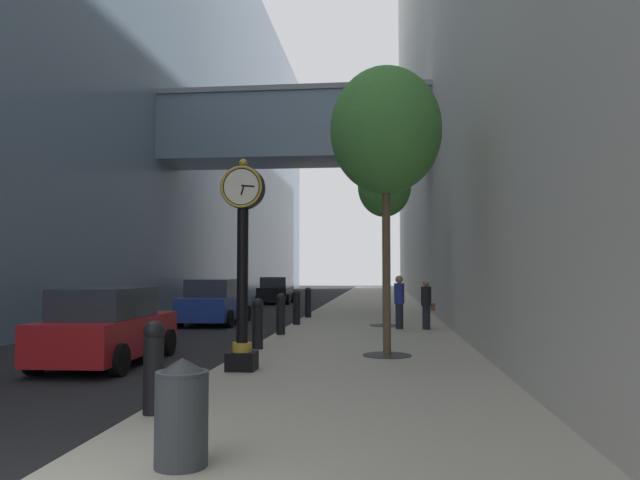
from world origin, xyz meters
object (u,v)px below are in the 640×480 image
at_px(bollard_sixth, 308,302).
at_px(pedestrian_walking, 426,303).
at_px(street_tree_near, 386,132).
at_px(street_tree_mid_near, 384,188).
at_px(bollard_nearest, 154,365).
at_px(pedestrian_by_clock, 399,300).
at_px(car_red_far, 108,327).
at_px(car_black_mid, 276,291).
at_px(trash_bin, 182,410).
at_px(bollard_fifth, 297,306).
at_px(bollard_third, 258,322).
at_px(bollard_fourth, 281,313).
at_px(car_blue_near, 215,302).
at_px(street_clock, 243,254).

relative_size(bollard_sixth, pedestrian_walking, 0.76).
bearing_deg(street_tree_near, street_tree_mid_near, 90.00).
height_order(bollard_nearest, street_tree_near, street_tree_near).
xyz_separation_m(bollard_sixth, pedestrian_walking, (4.51, -4.65, 0.21)).
bearing_deg(pedestrian_walking, pedestrian_by_clock, 174.62).
bearing_deg(car_red_far, car_black_mid, 91.71).
bearing_deg(bollard_sixth, trash_bin, -86.69).
relative_size(bollard_fifth, street_tree_near, 0.19).
height_order(bollard_fifth, bollard_sixth, same).
height_order(bollard_nearest, car_red_far, car_red_far).
bearing_deg(street_tree_mid_near, pedestrian_walking, -42.11).
xyz_separation_m(bollard_sixth, car_black_mid, (-3.69, 12.99, 0.03)).
bearing_deg(pedestrian_by_clock, bollard_fifth, 161.56).
bearing_deg(car_black_mid, car_red_far, -88.29).
bearing_deg(trash_bin, bollard_third, 97.09).
distance_m(bollard_third, bollard_fourth, 3.36).
distance_m(bollard_fifth, car_red_far, 9.14).
bearing_deg(car_blue_near, bollard_sixth, 28.42).
bearing_deg(bollard_nearest, bollard_third, 90.00).
bearing_deg(bollard_sixth, car_blue_near, -151.58).
bearing_deg(bollard_nearest, pedestrian_by_clock, 73.53).
distance_m(bollard_fourth, street_tree_mid_near, 6.21).
height_order(bollard_fourth, car_black_mid, car_black_mid).
bearing_deg(pedestrian_by_clock, street_clock, -110.68).
distance_m(bollard_third, pedestrian_by_clock, 6.61).
height_order(street_tree_near, street_tree_mid_near, street_tree_near).
xyz_separation_m(street_clock, street_tree_near, (2.80, 2.29, 2.88)).
distance_m(bollard_nearest, bollard_fifth, 13.46).
distance_m(street_tree_mid_near, car_black_mid, 18.28).
bearing_deg(bollard_nearest, bollard_fourth, 90.00).
height_order(bollard_fourth, car_red_far, car_red_far).
bearing_deg(street_tree_mid_near, pedestrian_by_clock, -67.76).
relative_size(bollard_third, street_tree_near, 0.19).
bearing_deg(street_tree_mid_near, car_blue_near, 166.47).
xyz_separation_m(bollard_third, bollard_fifth, (0.00, 6.73, 0.00)).
distance_m(street_clock, bollard_fifth, 10.00).
relative_size(street_tree_near, car_red_far, 1.56).
bearing_deg(pedestrian_by_clock, car_black_mid, 112.61).
xyz_separation_m(bollard_fifth, pedestrian_walking, (4.51, -1.29, 0.21)).
bearing_deg(pedestrian_walking, trash_bin, -103.54).
height_order(bollard_third, bollard_sixth, same).
height_order(pedestrian_by_clock, car_red_far, pedestrian_by_clock).
bearing_deg(bollard_fifth, street_tree_mid_near, -1.27).
bearing_deg(street_tree_near, pedestrian_by_clock, 85.82).
distance_m(street_tree_near, trash_bin, 9.38).
height_order(bollard_fifth, car_black_mid, car_black_mid).
height_order(bollard_fourth, street_tree_near, street_tree_near).
distance_m(street_clock, car_blue_near, 12.09).
relative_size(street_clock, bollard_fifth, 3.32).
height_order(car_black_mid, car_red_far, car_black_mid).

